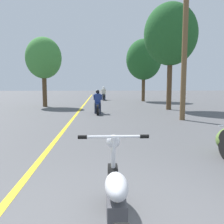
{
  "coord_description": "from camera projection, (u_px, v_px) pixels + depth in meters",
  "views": [
    {
      "loc": [
        -0.38,
        -2.3,
        1.64
      ],
      "look_at": [
        -0.07,
        4.01,
        0.9
      ],
      "focal_mm": 38.0,
      "sensor_mm": 36.0,
      "label": 1
    }
  ],
  "objects": [
    {
      "name": "roadside_tree_right_near",
      "position": [
        171.0,
        35.0,
        14.95
      ],
      "size": [
        3.38,
        3.04,
        6.73
      ],
      "color": "#513A23",
      "rests_on": "ground"
    },
    {
      "name": "roadside_tree_left",
      "position": [
        44.0,
        58.0,
        17.16
      ],
      "size": [
        2.58,
        2.33,
        5.03
      ],
      "color": "#513A23",
      "rests_on": "ground"
    },
    {
      "name": "lane_stripe_center",
      "position": [
        79.0,
        112.0,
        14.32
      ],
      "size": [
        0.14,
        48.0,
        0.01
      ],
      "primitive_type": "cube",
      "color": "yellow",
      "rests_on": "ground"
    },
    {
      "name": "utility_pole",
      "position": [
        184.0,
        51.0,
        10.63
      ],
      "size": [
        1.1,
        0.24,
        6.09
      ],
      "color": "brown",
      "rests_on": "ground"
    },
    {
      "name": "motorcycle_foreground",
      "position": [
        116.0,
        203.0,
        2.48
      ],
      "size": [
        0.87,
        2.0,
        1.03
      ],
      "color": "black",
      "rests_on": "ground"
    },
    {
      "name": "roadside_tree_right_far",
      "position": [
        144.0,
        60.0,
        22.8
      ],
      "size": [
        3.39,
        3.05,
        5.97
      ],
      "color": "#513A23",
      "rests_on": "ground"
    },
    {
      "name": "motorcycle_rider_lead",
      "position": [
        98.0,
        105.0,
        13.31
      ],
      "size": [
        0.5,
        1.95,
        1.33
      ],
      "color": "black",
      "rests_on": "ground"
    },
    {
      "name": "motorcycle_rider_far",
      "position": [
        104.0,
        95.0,
        24.72
      ],
      "size": [
        0.5,
        2.08,
        1.42
      ],
      "color": "black",
      "rests_on": "ground"
    }
  ]
}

